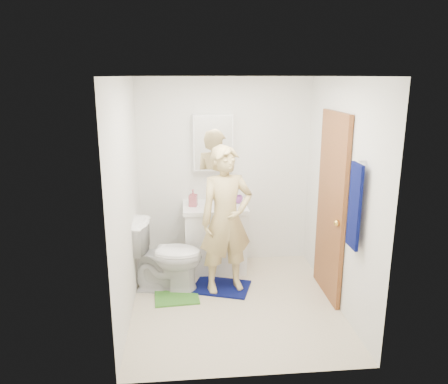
# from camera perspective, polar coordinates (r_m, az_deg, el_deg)

# --- Properties ---
(floor) EXTENTS (2.20, 2.40, 0.02)m
(floor) POSITION_cam_1_polar(r_m,az_deg,el_deg) (4.93, 1.43, -14.40)
(floor) COLOR beige
(floor) RESTS_ON ground
(ceiling) EXTENTS (2.20, 2.40, 0.02)m
(ceiling) POSITION_cam_1_polar(r_m,az_deg,el_deg) (4.29, 1.65, 15.00)
(ceiling) COLOR white
(ceiling) RESTS_ON ground
(wall_back) EXTENTS (2.20, 0.02, 2.40)m
(wall_back) POSITION_cam_1_polar(r_m,az_deg,el_deg) (5.63, 0.07, 2.59)
(wall_back) COLOR silver
(wall_back) RESTS_ON ground
(wall_front) EXTENTS (2.20, 0.02, 2.40)m
(wall_front) POSITION_cam_1_polar(r_m,az_deg,el_deg) (3.32, 4.02, -6.37)
(wall_front) COLOR silver
(wall_front) RESTS_ON ground
(wall_left) EXTENTS (0.02, 2.40, 2.40)m
(wall_left) POSITION_cam_1_polar(r_m,az_deg,el_deg) (4.47, -12.75, -1.07)
(wall_left) COLOR silver
(wall_left) RESTS_ON ground
(wall_right) EXTENTS (0.02, 2.40, 2.40)m
(wall_right) POSITION_cam_1_polar(r_m,az_deg,el_deg) (4.72, 15.03, -0.37)
(wall_right) COLOR silver
(wall_right) RESTS_ON ground
(vanity_cabinet) EXTENTS (0.75, 0.55, 0.80)m
(vanity_cabinet) POSITION_cam_1_polar(r_m,az_deg,el_deg) (5.57, -1.19, -6.17)
(vanity_cabinet) COLOR white
(vanity_cabinet) RESTS_ON floor
(countertop) EXTENTS (0.79, 0.59, 0.05)m
(countertop) POSITION_cam_1_polar(r_m,az_deg,el_deg) (5.43, -1.22, -1.98)
(countertop) COLOR white
(countertop) RESTS_ON vanity_cabinet
(sink_basin) EXTENTS (0.40, 0.40, 0.03)m
(sink_basin) POSITION_cam_1_polar(r_m,az_deg,el_deg) (5.42, -1.22, -1.83)
(sink_basin) COLOR white
(sink_basin) RESTS_ON countertop
(faucet) EXTENTS (0.03, 0.03, 0.12)m
(faucet) POSITION_cam_1_polar(r_m,az_deg,el_deg) (5.58, -1.35, -0.60)
(faucet) COLOR silver
(faucet) RESTS_ON countertop
(medicine_cabinet) EXTENTS (0.50, 0.12, 0.70)m
(medicine_cabinet) POSITION_cam_1_polar(r_m,az_deg,el_deg) (5.48, -1.43, 6.49)
(medicine_cabinet) COLOR white
(medicine_cabinet) RESTS_ON wall_back
(mirror_panel) EXTENTS (0.46, 0.01, 0.66)m
(mirror_panel) POSITION_cam_1_polar(r_m,az_deg,el_deg) (5.41, -1.39, 6.40)
(mirror_panel) COLOR white
(mirror_panel) RESTS_ON wall_back
(door) EXTENTS (0.05, 0.80, 2.05)m
(door) POSITION_cam_1_polar(r_m,az_deg,el_deg) (4.89, 13.80, -1.90)
(door) COLOR #945428
(door) RESTS_ON ground
(door_knob) EXTENTS (0.07, 0.07, 0.07)m
(door_knob) POSITION_cam_1_polar(r_m,az_deg,el_deg) (4.61, 14.55, -3.95)
(door_knob) COLOR gold
(door_knob) RESTS_ON door
(towel) EXTENTS (0.03, 0.24, 0.80)m
(towel) POSITION_cam_1_polar(r_m,az_deg,el_deg) (4.17, 16.71, -1.80)
(towel) COLOR #080E4D
(towel) RESTS_ON wall_right
(towel_hook) EXTENTS (0.06, 0.02, 0.02)m
(towel_hook) POSITION_cam_1_polar(r_m,az_deg,el_deg) (4.09, 17.67, 3.87)
(towel_hook) COLOR silver
(towel_hook) RESTS_ON wall_right
(toilet) EXTENTS (0.88, 0.60, 0.83)m
(toilet) POSITION_cam_1_polar(r_m,az_deg,el_deg) (5.09, -7.55, -8.18)
(toilet) COLOR white
(toilet) RESTS_ON floor
(bath_mat) EXTENTS (0.74, 0.63, 0.02)m
(bath_mat) POSITION_cam_1_polar(r_m,az_deg,el_deg) (5.23, -0.34, -12.31)
(bath_mat) COLOR #080E4D
(bath_mat) RESTS_ON floor
(green_rug) EXTENTS (0.52, 0.45, 0.02)m
(green_rug) POSITION_cam_1_polar(r_m,az_deg,el_deg) (5.06, -6.20, -13.41)
(green_rug) COLOR #3F822B
(green_rug) RESTS_ON floor
(soap_dispenser) EXTENTS (0.12, 0.12, 0.21)m
(soap_dispenser) POSITION_cam_1_polar(r_m,az_deg,el_deg) (5.36, -4.06, -0.76)
(soap_dispenser) COLOR #AD515C
(soap_dispenser) RESTS_ON countertop
(toothbrush_cup) EXTENTS (0.14, 0.14, 0.09)m
(toothbrush_cup) POSITION_cam_1_polar(r_m,az_deg,el_deg) (5.50, 1.84, -0.96)
(toothbrush_cup) COLOR #8B4291
(toothbrush_cup) RESTS_ON countertop
(man) EXTENTS (0.69, 0.53, 1.67)m
(man) POSITION_cam_1_polar(r_m,az_deg,el_deg) (4.85, 0.28, -3.67)
(man) COLOR tan
(man) RESTS_ON bath_mat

